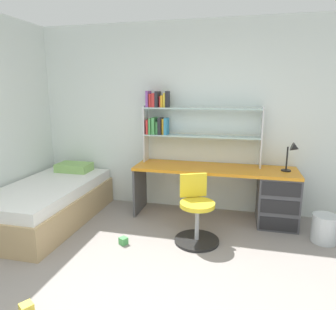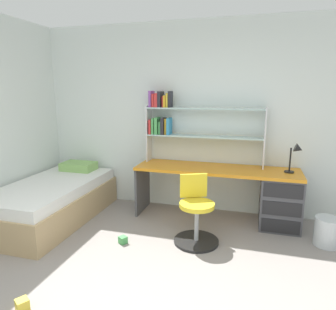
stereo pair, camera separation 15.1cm
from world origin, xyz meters
name	(u,v)px [view 2 (the right image)]	position (x,y,z in m)	size (l,w,h in m)	color
room_shell	(60,127)	(-1.27, 1.29, 1.34)	(5.71, 6.46, 2.67)	silver
desk	(260,194)	(0.89, 2.41, 0.41)	(2.15, 0.60, 0.72)	orange
bookshelf_hutch	(183,121)	(-0.20, 2.59, 1.32)	(1.63, 0.22, 1.01)	silver
desk_lamp	(296,154)	(1.28, 2.39, 0.97)	(0.20, 0.17, 0.38)	black
swivel_chair	(196,217)	(0.18, 1.69, 0.30)	(0.52, 0.52, 0.77)	black
bed_platform	(52,201)	(-1.82, 1.78, 0.26)	(1.02, 1.89, 0.64)	tan
waste_bin	(327,232)	(1.63, 2.01, 0.16)	(0.28, 0.28, 0.33)	silver
toy_block_green_1	(123,240)	(-0.62, 1.41, 0.04)	(0.08, 0.08, 0.08)	#479E51
toy_block_yellow_2	(22,305)	(-0.94, 0.19, 0.05)	(0.09, 0.09, 0.09)	gold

